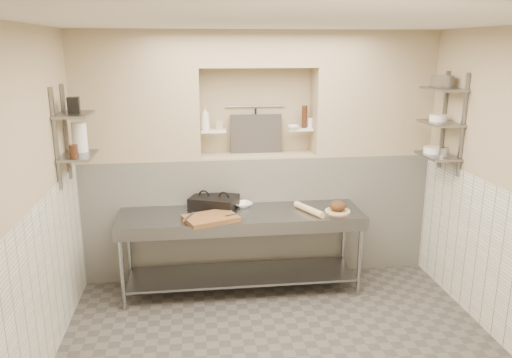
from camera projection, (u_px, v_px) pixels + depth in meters
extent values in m
cube|color=#4E4945|center=(282.00, 355.00, 4.46)|extent=(4.00, 3.90, 0.10)
cube|color=silver|center=(287.00, 15.00, 3.71)|extent=(4.00, 3.90, 0.10)
cube|color=tan|center=(22.00, 210.00, 3.84)|extent=(0.10, 3.90, 2.80)
cube|color=tan|center=(255.00, 151.00, 6.00)|extent=(4.00, 0.10, 2.80)
cube|color=tan|center=(367.00, 337.00, 2.17)|extent=(4.00, 0.10, 2.80)
cube|color=white|center=(257.00, 213.00, 5.94)|extent=(4.00, 0.40, 1.40)
cube|color=tan|center=(257.00, 155.00, 5.76)|extent=(1.30, 0.40, 0.02)
cube|color=tan|center=(137.00, 96.00, 5.42)|extent=(1.35, 0.40, 1.40)
cube|color=tan|center=(371.00, 93.00, 5.74)|extent=(1.35, 0.40, 1.40)
cube|color=tan|center=(257.00, 49.00, 5.46)|extent=(1.30, 0.40, 0.40)
cube|color=white|center=(41.00, 292.00, 4.03)|extent=(0.02, 3.90, 1.40)
cube|color=white|center=(500.00, 266.00, 4.51)|extent=(0.02, 3.90, 1.40)
cube|color=white|center=(213.00, 131.00, 5.63)|extent=(0.28, 0.16, 0.02)
cube|color=white|center=(300.00, 129.00, 5.75)|extent=(0.28, 0.16, 0.02)
cylinder|color=gray|center=(255.00, 106.00, 5.79)|extent=(0.70, 0.02, 0.02)
cylinder|color=black|center=(256.00, 121.00, 5.81)|extent=(0.02, 0.02, 0.30)
cube|color=#383330|center=(256.00, 134.00, 5.80)|extent=(0.60, 0.08, 0.45)
cube|color=slate|center=(66.00, 132.00, 4.94)|extent=(0.03, 0.03, 0.95)
cube|color=slate|center=(56.00, 139.00, 4.56)|extent=(0.03, 0.03, 0.95)
cube|color=slate|center=(78.00, 156.00, 4.82)|extent=(0.30, 0.50, 0.02)
cube|color=slate|center=(74.00, 114.00, 4.72)|extent=(0.30, 0.50, 0.03)
cube|color=slate|center=(444.00, 120.00, 5.41)|extent=(0.03, 0.03, 1.05)
cube|color=slate|center=(463.00, 126.00, 5.02)|extent=(0.03, 0.03, 1.05)
cube|color=slate|center=(437.00, 156.00, 5.29)|extent=(0.30, 0.50, 0.02)
cube|color=slate|center=(441.00, 123.00, 5.20)|extent=(0.30, 0.50, 0.02)
cube|color=slate|center=(444.00, 89.00, 5.11)|extent=(0.30, 0.50, 0.03)
cube|color=gray|center=(241.00, 215.00, 5.34)|extent=(2.60, 0.70, 0.04)
cube|color=gray|center=(242.00, 274.00, 5.52)|extent=(2.45, 0.60, 0.03)
cube|color=gray|center=(244.00, 231.00, 5.04)|extent=(2.60, 0.02, 0.12)
cylinder|color=gray|center=(122.00, 271.00, 5.03)|extent=(0.04, 0.04, 0.86)
cylinder|color=gray|center=(129.00, 249.00, 5.59)|extent=(0.04, 0.04, 0.86)
cylinder|color=gray|center=(360.00, 258.00, 5.33)|extent=(0.04, 0.04, 0.86)
cylinder|color=gray|center=(344.00, 238.00, 5.88)|extent=(0.04, 0.04, 0.86)
cube|color=black|center=(214.00, 204.00, 5.49)|extent=(0.59, 0.51, 0.09)
cube|color=black|center=(214.00, 198.00, 5.47)|extent=(0.59, 0.51, 0.04)
cube|color=brown|center=(211.00, 218.00, 5.10)|extent=(0.62, 0.53, 0.05)
cube|color=gray|center=(237.00, 214.00, 5.15)|extent=(0.25, 0.14, 0.01)
cylinder|color=gray|center=(188.00, 217.00, 5.03)|extent=(0.11, 0.23, 0.02)
imported|color=white|center=(243.00, 205.00, 5.53)|extent=(0.26, 0.26, 0.05)
cylinder|color=beige|center=(309.00, 209.00, 5.34)|extent=(0.26, 0.45, 0.07)
cylinder|color=beige|center=(338.00, 211.00, 5.36)|extent=(0.27, 0.27, 0.02)
ellipsoid|color=#4C2D19|center=(338.00, 206.00, 5.35)|extent=(0.18, 0.18, 0.11)
imported|color=white|center=(205.00, 118.00, 5.58)|extent=(0.12, 0.12, 0.27)
cube|color=tan|center=(219.00, 125.00, 5.61)|extent=(0.07, 0.07, 0.11)
imported|color=white|center=(293.00, 127.00, 5.68)|extent=(0.14, 0.14, 0.04)
cylinder|color=#361B10|center=(304.00, 119.00, 5.74)|extent=(0.06, 0.06, 0.21)
cylinder|color=#361B10|center=(305.00, 117.00, 5.75)|extent=(0.06, 0.06, 0.25)
cylinder|color=white|center=(310.00, 123.00, 5.77)|extent=(0.06, 0.06, 0.11)
cylinder|color=white|center=(80.00, 137.00, 4.92)|extent=(0.14, 0.14, 0.29)
cylinder|color=#361B10|center=(74.00, 151.00, 4.65)|extent=(0.08, 0.08, 0.12)
cube|color=black|center=(74.00, 105.00, 4.71)|extent=(0.12, 0.12, 0.15)
cylinder|color=white|center=(433.00, 150.00, 5.37)|extent=(0.21, 0.21, 0.06)
cylinder|color=gray|center=(443.00, 152.00, 5.16)|extent=(0.10, 0.10, 0.10)
cylinder|color=white|center=(438.00, 118.00, 5.25)|extent=(0.18, 0.18, 0.07)
cube|color=gray|center=(442.00, 81.00, 5.14)|extent=(0.16, 0.20, 0.12)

